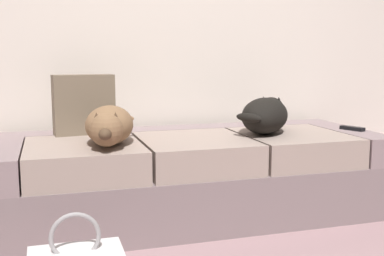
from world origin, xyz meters
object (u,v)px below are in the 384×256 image
Objects in this scene: dog_dark at (266,115)px; tv_remote at (352,128)px; dog_tan at (109,125)px; couch at (189,175)px; throw_pillow at (84,105)px.

tv_remote is (0.54, -0.07, -0.09)m from dog_dark.
dog_dark reaches higher than tv_remote.
couch is at bearing 18.68° from dog_tan.
dog_tan reaches higher than tv_remote.
couch is 0.73m from throw_pillow.
dog_dark is 1.63× the size of throw_pillow.
couch is 14.56× the size of tv_remote.
dog_tan reaches higher than couch.
tv_remote is at bearing -5.57° from couch.
tv_remote is at bearing 2.37° from dog_tan.
dog_dark is 1.05m from throw_pillow.
tv_remote is 0.44× the size of throw_pillow.
couch is 0.57m from dog_dark.
dog_tan is 1.47m from tv_remote.
throw_pillow is at bearing 157.91° from couch.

